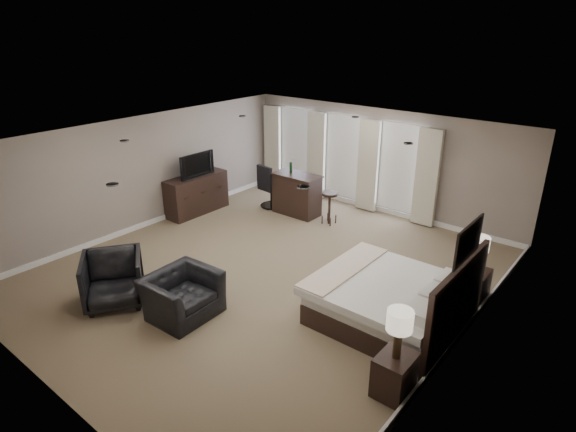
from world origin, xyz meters
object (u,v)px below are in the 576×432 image
Objects in this scene: nightstand_near at (394,375)px; desk_chair at (272,186)px; nightstand_far at (473,286)px; bar_stool_left at (282,195)px; lamp_near at (399,335)px; bar_stool_right at (329,208)px; bed at (389,282)px; lamp_far at (478,254)px; dresser at (197,194)px; tv at (195,173)px; armchair_far at (113,277)px; bar_counter at (297,194)px; armchair_near at (181,288)px.

nightstand_near is 7.06m from desk_chair.
bar_stool_left is (-5.41, 1.33, 0.06)m from nightstand_far.
bar_stool_right is (-3.89, 4.16, -0.53)m from lamp_near.
nightstand_far is at bearing 90.00° from lamp_near.
bed reaches higher than lamp_far.
dresser reaches higher than nightstand_near.
bar_stool_right is (3.03, 1.50, -0.64)m from tv.
lamp_far is 0.90× the size of bar_stool_left.
lamp_far is 6.22m from armchair_far.
tv is 0.89× the size of desk_chair.
bed is 6.16m from tv.
nightstand_far is 0.57× the size of tv.
nightstand_near is 6.87m from bar_stool_left.
bed is at bearing -42.06° from bar_stool_right.
lamp_near is (0.00, -2.90, 0.63)m from nightstand_far.
nightstand_near is 0.84× the size of lamp_near.
bar_stool_right is at bearing 133.11° from nightstand_near.
bar_counter is at bearing 165.43° from nightstand_far.
tv is at bearing 158.96° from nightstand_near.
nightstand_near is 0.58× the size of armchair_far.
nightstand_near is at bearing -111.04° from tv.
dresser is 4.30m from armchair_far.
bed is 1.94× the size of armchair_near.
nightstand_far is 0.49× the size of bar_counter.
bar_stool_left is at bearing -43.81° from tv.
lamp_far is 5.00m from armchair_near.
nightstand_far is (0.89, 1.45, -0.40)m from bed.
nightstand_near is at bearing -58.46° from bed.
armchair_near is 5.13m from bar_stool_left.
desk_chair is at bearing 143.96° from lamp_near.
desk_chair is (-0.81, -0.02, 0.05)m from bar_counter.
bar_stool_right is at bearing -0.83° from bar_counter.
bed is 6.15m from dresser.
tv is (-6.92, -0.24, 0.74)m from nightstand_far.
desk_chair is at bearing -39.33° from tv.
nightstand_near is 0.48× the size of bar_counter.
lamp_near is at bearing -90.00° from lamp_far.
bar_stool_right is at bearing 133.11° from lamp_near.
armchair_far is at bearing -88.75° from bar_counter.
desk_chair reaches higher than armchair_far.
bar_stool_right is at bearing 137.94° from bed.
lamp_far is 5.60m from bar_stool_left.
lamp_far is 6.94m from dresser.
bed is 3.37m from armchair_near.
bar_stool_left is at bearing 173.18° from bar_counter.
bar_stool_right is at bearing -63.71° from tv.
armchair_far is (-4.78, -3.96, -0.41)m from lamp_far.
armchair_near is 1.43× the size of bar_stool_right.
armchair_far is 1.26× the size of bar_stool_right.
nightstand_far is 0.52× the size of armchair_near.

